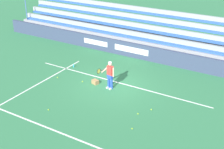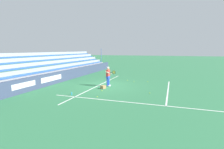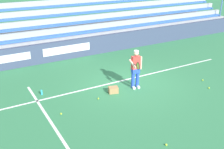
# 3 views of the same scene
# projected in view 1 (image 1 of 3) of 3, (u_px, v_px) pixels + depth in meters

# --- Properties ---
(ground_plane) EXTENTS (160.00, 160.00, 0.00)m
(ground_plane) POSITION_uv_depth(u_px,v_px,m) (113.00, 85.00, 19.19)
(ground_plane) COLOR #337A4C
(court_baseline_white) EXTENTS (12.00, 0.10, 0.01)m
(court_baseline_white) POSITION_uv_depth(u_px,v_px,m) (117.00, 82.00, 19.58)
(court_baseline_white) COLOR white
(court_baseline_white) RESTS_ON ground
(court_sideline_white) EXTENTS (0.10, 12.00, 0.01)m
(court_sideline_white) POSITION_uv_depth(u_px,v_px,m) (17.00, 96.00, 18.01)
(court_sideline_white) COLOR white
(court_sideline_white) RESTS_ON ground
(court_service_line_white) EXTENTS (8.22, 0.10, 0.01)m
(court_service_line_white) POSITION_uv_depth(u_px,v_px,m) (54.00, 130.00, 14.93)
(court_service_line_white) COLOR white
(court_service_line_white) RESTS_ON ground
(back_wall_sponsor_board) EXTENTS (27.16, 0.25, 1.10)m
(back_wall_sponsor_board) POSITION_uv_depth(u_px,v_px,m) (147.00, 53.00, 22.63)
(back_wall_sponsor_board) COLOR #384260
(back_wall_sponsor_board) RESTS_ON ground
(bleacher_stand) EXTENTS (25.81, 3.20, 3.40)m
(bleacher_stand) POSITION_uv_depth(u_px,v_px,m) (159.00, 42.00, 24.26)
(bleacher_stand) COLOR #9EA3A8
(bleacher_stand) RESTS_ON ground
(tennis_player) EXTENTS (0.68, 0.96, 1.71)m
(tennis_player) POSITION_uv_depth(u_px,v_px,m) (110.00, 75.00, 18.47)
(tennis_player) COLOR blue
(tennis_player) RESTS_ON ground
(ball_box_cardboard) EXTENTS (0.47, 0.40, 0.26)m
(ball_box_cardboard) POSITION_uv_depth(u_px,v_px,m) (95.00, 82.00, 19.35)
(ball_box_cardboard) COLOR #A87F51
(ball_box_cardboard) RESTS_ON ground
(tennis_ball_on_baseline) EXTENTS (0.07, 0.07, 0.07)m
(tennis_ball_on_baseline) POSITION_uv_depth(u_px,v_px,m) (48.00, 110.00, 16.58)
(tennis_ball_on_baseline) COLOR #CCE533
(tennis_ball_on_baseline) RESTS_ON ground
(tennis_ball_by_box) EXTENTS (0.07, 0.07, 0.07)m
(tennis_ball_by_box) POSITION_uv_depth(u_px,v_px,m) (132.00, 129.00, 15.02)
(tennis_ball_by_box) COLOR #CCE533
(tennis_ball_by_box) RESTS_ON ground
(tennis_ball_near_player) EXTENTS (0.07, 0.07, 0.07)m
(tennis_ball_near_player) POSITION_uv_depth(u_px,v_px,m) (138.00, 114.00, 16.21)
(tennis_ball_near_player) COLOR #CCE533
(tennis_ball_near_player) RESTS_ON ground
(tennis_ball_toward_net) EXTENTS (0.07, 0.07, 0.07)m
(tennis_ball_toward_net) POSITION_uv_depth(u_px,v_px,m) (57.00, 78.00, 20.12)
(tennis_ball_toward_net) COLOR #CCE533
(tennis_ball_toward_net) RESTS_ON ground
(tennis_ball_midcourt) EXTENTS (0.07, 0.07, 0.07)m
(tennis_ball_midcourt) POSITION_uv_depth(u_px,v_px,m) (82.00, 81.00, 19.61)
(tennis_ball_midcourt) COLOR #CCE533
(tennis_ball_midcourt) RESTS_ON ground
(tennis_ball_far_right) EXTENTS (0.07, 0.07, 0.07)m
(tennis_ball_far_right) POSITION_uv_depth(u_px,v_px,m) (151.00, 109.00, 16.59)
(tennis_ball_far_right) COLOR #CCE533
(tennis_ball_far_right) RESTS_ON ground
(water_bottle) EXTENTS (0.07, 0.07, 0.22)m
(water_bottle) POSITION_uv_depth(u_px,v_px,m) (74.00, 66.00, 21.65)
(water_bottle) COLOR #33B2E5
(water_bottle) RESTS_ON ground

